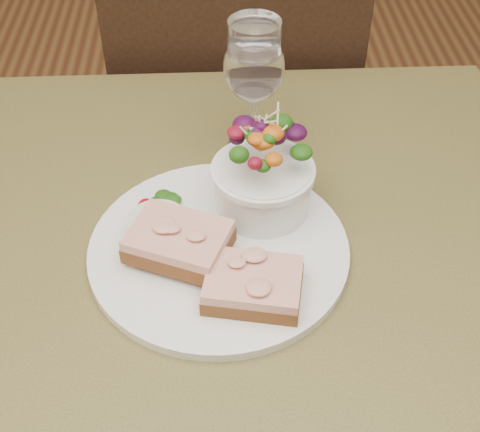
{
  "coord_description": "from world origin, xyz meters",
  "views": [
    {
      "loc": [
        -0.02,
        -0.52,
        1.31
      ],
      "look_at": [
        0.0,
        0.01,
        0.81
      ],
      "focal_mm": 50.0,
      "sensor_mm": 36.0,
      "label": 1
    }
  ],
  "objects_px": {
    "cafe_table": "(237,314)",
    "sandwich_back": "(179,241)",
    "chair_far": "(235,194)",
    "salad_bowl": "(263,169)",
    "wine_glass": "(254,71)",
    "ramekin": "(158,229)",
    "sandwich_front": "(253,285)",
    "dinner_plate": "(219,249)"
  },
  "relations": [
    {
      "from": "cafe_table",
      "to": "chair_far",
      "type": "distance_m",
      "value": 0.72
    },
    {
      "from": "cafe_table",
      "to": "salad_bowl",
      "type": "bearing_deg",
      "value": 64.92
    },
    {
      "from": "cafe_table",
      "to": "dinner_plate",
      "type": "relative_size",
      "value": 2.7
    },
    {
      "from": "salad_bowl",
      "to": "wine_glass",
      "type": "distance_m",
      "value": 0.14
    },
    {
      "from": "chair_far",
      "to": "salad_bowl",
      "type": "bearing_deg",
      "value": 92.39
    },
    {
      "from": "cafe_table",
      "to": "chair_far",
      "type": "height_order",
      "value": "chair_far"
    },
    {
      "from": "chair_far",
      "to": "wine_glass",
      "type": "relative_size",
      "value": 5.14
    },
    {
      "from": "cafe_table",
      "to": "sandwich_back",
      "type": "bearing_deg",
      "value": -176.43
    },
    {
      "from": "dinner_plate",
      "to": "sandwich_back",
      "type": "height_order",
      "value": "sandwich_back"
    },
    {
      "from": "chair_far",
      "to": "sandwich_back",
      "type": "distance_m",
      "value": 0.8
    },
    {
      "from": "chair_far",
      "to": "sandwich_front",
      "type": "height_order",
      "value": "chair_far"
    },
    {
      "from": "sandwich_back",
      "to": "wine_glass",
      "type": "relative_size",
      "value": 0.73
    },
    {
      "from": "wine_glass",
      "to": "chair_far",
      "type": "bearing_deg",
      "value": 91.17
    },
    {
      "from": "ramekin",
      "to": "wine_glass",
      "type": "height_order",
      "value": "wine_glass"
    },
    {
      "from": "dinner_plate",
      "to": "wine_glass",
      "type": "height_order",
      "value": "wine_glass"
    },
    {
      "from": "salad_bowl",
      "to": "ramekin",
      "type": "bearing_deg",
      "value": -156.12
    },
    {
      "from": "salad_bowl",
      "to": "chair_far",
      "type": "bearing_deg",
      "value": 91.26
    },
    {
      "from": "sandwich_back",
      "to": "ramekin",
      "type": "relative_size",
      "value": 2.06
    },
    {
      "from": "wine_glass",
      "to": "sandwich_back",
      "type": "bearing_deg",
      "value": -114.93
    },
    {
      "from": "dinner_plate",
      "to": "ramekin",
      "type": "height_order",
      "value": "ramekin"
    },
    {
      "from": "cafe_table",
      "to": "chair_far",
      "type": "relative_size",
      "value": 0.89
    },
    {
      "from": "cafe_table",
      "to": "dinner_plate",
      "type": "bearing_deg",
      "value": 154.64
    },
    {
      "from": "dinner_plate",
      "to": "salad_bowl",
      "type": "height_order",
      "value": "salad_bowl"
    },
    {
      "from": "cafe_table",
      "to": "wine_glass",
      "type": "relative_size",
      "value": 4.57
    },
    {
      "from": "ramekin",
      "to": "wine_glass",
      "type": "xyz_separation_m",
      "value": [
        0.12,
        0.18,
        0.09
      ]
    },
    {
      "from": "salad_bowl",
      "to": "wine_glass",
      "type": "height_order",
      "value": "wine_glass"
    },
    {
      "from": "sandwich_front",
      "to": "wine_glass",
      "type": "bearing_deg",
      "value": 97.75
    },
    {
      "from": "sandwich_front",
      "to": "wine_glass",
      "type": "xyz_separation_m",
      "value": [
        0.02,
        0.26,
        0.1
      ]
    },
    {
      "from": "sandwich_front",
      "to": "sandwich_back",
      "type": "height_order",
      "value": "sandwich_back"
    },
    {
      "from": "dinner_plate",
      "to": "ramekin",
      "type": "xyz_separation_m",
      "value": [
        -0.07,
        0.01,
        0.03
      ]
    },
    {
      "from": "sandwich_front",
      "to": "ramekin",
      "type": "height_order",
      "value": "ramekin"
    },
    {
      "from": "chair_far",
      "to": "wine_glass",
      "type": "bearing_deg",
      "value": 92.3
    },
    {
      "from": "wine_glass",
      "to": "salad_bowl",
      "type": "bearing_deg",
      "value": -88.42
    },
    {
      "from": "chair_far",
      "to": "cafe_table",
      "type": "bearing_deg",
      "value": 89.1
    },
    {
      "from": "cafe_table",
      "to": "sandwich_back",
      "type": "height_order",
      "value": "sandwich_back"
    },
    {
      "from": "chair_far",
      "to": "sandwich_front",
      "type": "bearing_deg",
      "value": 90.54
    },
    {
      "from": "cafe_table",
      "to": "sandwich_back",
      "type": "distance_m",
      "value": 0.15
    },
    {
      "from": "sandwich_front",
      "to": "sandwich_back",
      "type": "xyz_separation_m",
      "value": [
        -0.08,
        0.06,
        0.01
      ]
    },
    {
      "from": "cafe_table",
      "to": "ramekin",
      "type": "distance_m",
      "value": 0.16
    },
    {
      "from": "chair_far",
      "to": "ramekin",
      "type": "relative_size",
      "value": 14.48
    },
    {
      "from": "cafe_table",
      "to": "sandwich_front",
      "type": "height_order",
      "value": "sandwich_front"
    },
    {
      "from": "sandwich_back",
      "to": "chair_far",
      "type": "bearing_deg",
      "value": 105.19
    }
  ]
}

